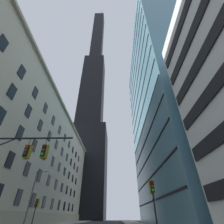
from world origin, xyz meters
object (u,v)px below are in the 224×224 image
Objects in this scene: traffic_light_near_right at (152,190)px; street_lamppost at (35,192)px; traffic_signal_mast at (11,161)px; traffic_light_far_left at (37,205)px.

street_lamppost reaches higher than traffic_light_near_right.
traffic_signal_mast is 13.30m from street_lamppost.
traffic_signal_mast is 1.84× the size of traffic_light_near_right.
traffic_signal_mast is at bearing -76.89° from traffic_light_far_left.
street_lamppost is (-0.86, 0.37, 1.57)m from traffic_light_far_left.
traffic_light_far_left is (-2.88, 12.38, -2.08)m from traffic_signal_mast.
traffic_light_near_right is 16.41m from traffic_light_far_left.
street_lamppost is at bearing 146.96° from traffic_light_near_right.
traffic_light_near_right is 1.18× the size of traffic_light_far_left.
traffic_light_far_left is at bearing 103.11° from traffic_signal_mast.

